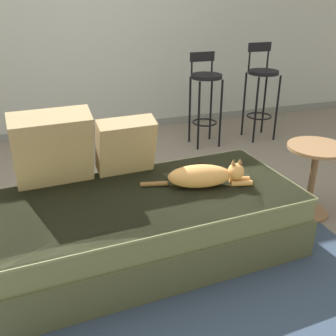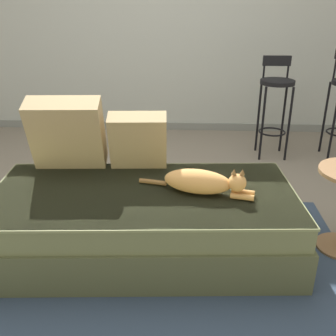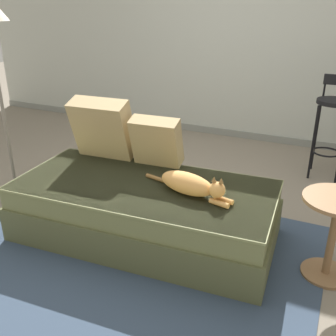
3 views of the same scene
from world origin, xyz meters
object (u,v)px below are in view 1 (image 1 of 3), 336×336
object	(u,v)px
couch	(151,223)
throw_pillow_middle	(126,146)
bar_stool_near_window	(205,89)
side_table	(314,171)
throw_pillow_corner	(53,148)
cat	(204,176)
bar_stool_by_doorway	(262,84)

from	to	relation	value
couch	throw_pillow_middle	size ratio (longest dim) A/B	4.77
couch	bar_stool_near_window	xyz separation A→B (m)	(1.15, 1.78, 0.41)
throw_pillow_middle	side_table	xyz separation A→B (m)	(1.39, -0.28, -0.27)
throw_pillow_corner	throw_pillow_middle	world-z (taller)	throw_pillow_corner
throw_pillow_middle	cat	world-z (taller)	throw_pillow_middle
cat	side_table	size ratio (longest dim) A/B	1.27
couch	throw_pillow_middle	bearing A→B (deg)	101.14
bar_stool_by_doorway	side_table	distance (m)	1.81
cat	bar_stool_by_doorway	xyz separation A→B (m)	(1.49, 1.78, 0.13)
throw_pillow_middle	side_table	distance (m)	1.44
bar_stool_near_window	bar_stool_by_doorway	bearing A→B (deg)	0.04
couch	cat	world-z (taller)	cat
cat	couch	bearing A→B (deg)	179.88
cat	bar_stool_near_window	world-z (taller)	bar_stool_near_window
couch	bar_stool_near_window	distance (m)	2.16
bar_stool_near_window	side_table	distance (m)	1.73
couch	bar_stool_by_doorway	distance (m)	2.61
couch	bar_stool_by_doorway	world-z (taller)	bar_stool_by_doorway
bar_stool_near_window	throw_pillow_middle	bearing A→B (deg)	-130.70
bar_stool_near_window	bar_stool_by_doorway	world-z (taller)	bar_stool_by_doorway
bar_stool_by_doorway	couch	bearing A→B (deg)	-136.17
bar_stool_by_doorway	cat	bearing A→B (deg)	-129.86
throw_pillow_middle	bar_stool_near_window	xyz separation A→B (m)	(1.22, 1.42, -0.01)
throw_pillow_corner	bar_stool_near_window	bearing A→B (deg)	40.40
cat	throw_pillow_corner	bearing A→B (deg)	160.31
throw_pillow_corner	bar_stool_by_doorway	bearing A→B (deg)	31.09
throw_pillow_corner	bar_stool_near_window	size ratio (longest dim) A/B	0.52
throw_pillow_middle	bar_stool_near_window	world-z (taller)	bar_stool_near_window
throw_pillow_corner	cat	size ratio (longest dim) A/B	0.72
throw_pillow_corner	throw_pillow_middle	distance (m)	0.49
couch	cat	size ratio (longest dim) A/B	2.72
bar_stool_by_doorway	side_table	xyz separation A→B (m)	(-0.54, -1.70, -0.27)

